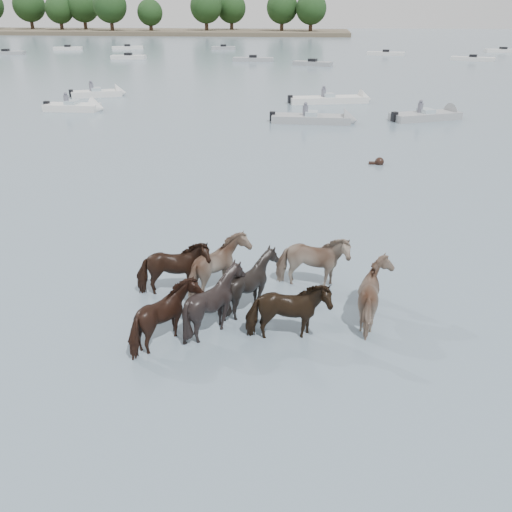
# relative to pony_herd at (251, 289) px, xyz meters

# --- Properties ---
(ground) EXTENTS (400.00, 400.00, 0.00)m
(ground) POSITION_rel_pony_herd_xyz_m (-2.07, -0.05, -0.68)
(ground) COLOR slate
(ground) RESTS_ON ground
(shoreline) EXTENTS (160.00, 30.00, 1.00)m
(shoreline) POSITION_rel_pony_herd_xyz_m (-72.07, 149.95, -0.18)
(shoreline) COLOR #4C4233
(shoreline) RESTS_ON ground
(pony_herd) EXTENTS (7.16, 4.41, 1.69)m
(pony_herd) POSITION_rel_pony_herd_xyz_m (0.00, 0.00, 0.00)
(pony_herd) COLOR black
(pony_herd) RESTS_ON ground
(swimming_pony) EXTENTS (0.72, 0.44, 0.44)m
(swimming_pony) POSITION_rel_pony_herd_xyz_m (4.37, 14.44, -0.58)
(swimming_pony) COLOR black
(swimming_pony) RESTS_ON ground
(motorboat_a) EXTENTS (4.55, 1.68, 1.92)m
(motorboat_a) POSITION_rel_pony_herd_xyz_m (-16.06, 26.76, -0.45)
(motorboat_a) COLOR silver
(motorboat_a) RESTS_ON ground
(motorboat_b) EXTENTS (5.77, 1.65, 1.92)m
(motorboat_b) POSITION_rel_pony_herd_xyz_m (1.62, 24.36, -0.46)
(motorboat_b) COLOR gray
(motorboat_b) RESTS_ON ground
(motorboat_c) EXTENTS (6.86, 3.33, 1.92)m
(motorboat_c) POSITION_rel_pony_herd_xyz_m (2.79, 32.81, -0.46)
(motorboat_c) COLOR silver
(motorboat_c) RESTS_ON ground
(motorboat_d) EXTENTS (5.44, 3.70, 1.92)m
(motorboat_d) POSITION_rel_pony_herd_xyz_m (9.18, 26.62, -0.45)
(motorboat_d) COLOR gray
(motorboat_d) RESTS_ON ground
(motorboat_f) EXTENTS (4.81, 3.32, 1.92)m
(motorboat_f) POSITION_rel_pony_herd_xyz_m (-17.03, 33.83, -0.45)
(motorboat_f) COLOR silver
(motorboat_f) RESTS_ON ground
(distant_flotilla) EXTENTS (100.94, 30.05, 0.93)m
(distant_flotilla) POSITION_rel_pony_herd_xyz_m (-3.19, 77.17, -0.42)
(distant_flotilla) COLOR gray
(distant_flotilla) RESTS_ON ground
(treeline) EXTENTS (148.08, 20.17, 12.45)m
(treeline) POSITION_rel_pony_herd_xyz_m (-71.95, 149.63, 6.29)
(treeline) COLOR #382619
(treeline) RESTS_ON ground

